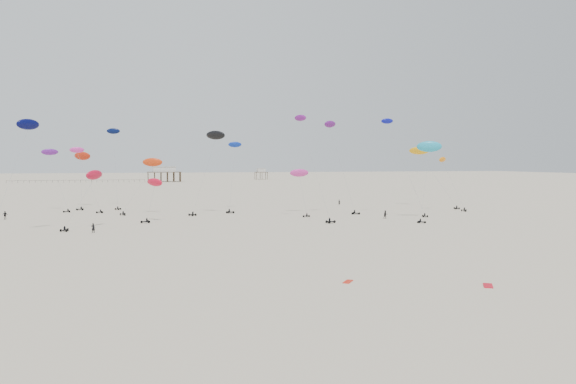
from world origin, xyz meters
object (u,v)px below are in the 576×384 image
object	(u,v)px
rig_0	(147,171)
rig_9	(53,164)
pavilion_small	(261,175)
rig_4	(338,152)
spectator_0	(93,233)
pavilion_main	(164,175)

from	to	relation	value
rig_0	rig_9	xyz separation A→B (m)	(-23.20, 15.11, 1.68)
pavilion_small	rig_4	size ratio (longest dim) A/B	0.39
rig_0	rig_4	size ratio (longest dim) A/B	0.62
rig_0	spectator_0	size ratio (longest dim) A/B	6.90
pavilion_small	spectator_0	distance (m)	304.81
pavilion_small	pavilion_main	bearing A→B (deg)	-156.80
pavilion_main	pavilion_small	world-z (taller)	pavilion_main
spectator_0	rig_0	bearing A→B (deg)	-92.09
pavilion_main	rig_4	bearing A→B (deg)	-82.91
rig_0	rig_9	world-z (taller)	rig_9
pavilion_small	rig_9	bearing A→B (deg)	-114.38
pavilion_small	rig_0	world-z (taller)	rig_0
pavilion_small	rig_0	xyz separation A→B (m)	(-85.35, -254.66, 6.96)
rig_4	rig_9	xyz separation A→B (m)	(-68.03, 27.56, -2.97)
pavilion_main	rig_9	bearing A→B (deg)	-100.43
pavilion_main	pavilion_small	xyz separation A→B (m)	(70.00, 30.00, -0.74)
rig_4	rig_9	distance (m)	73.46
rig_0	spectator_0	xyz separation A→B (m)	(-10.33, -34.73, -10.44)
pavilion_small	rig_9	size ratio (longest dim) A/B	0.53
spectator_0	rig_4	bearing A→B (deg)	-143.53
pavilion_main	pavilion_small	bearing A→B (deg)	23.20
rig_0	rig_4	world-z (taller)	rig_4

